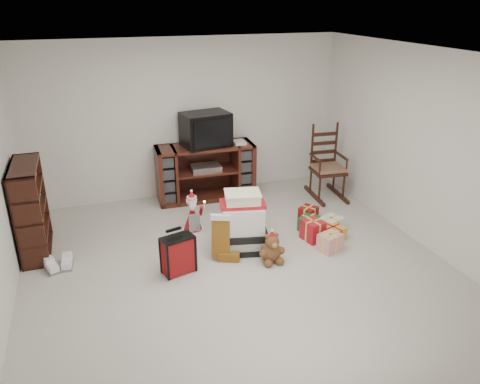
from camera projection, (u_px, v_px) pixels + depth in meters
name	position (u px, v px, depth m)	size (l,w,h in m)	color
room	(237.00, 171.00, 5.21)	(5.01, 5.01, 2.51)	beige
tv_stand	(205.00, 172.00, 7.49)	(1.57, 0.62, 0.88)	#4A1E15
bookshelf	(31.00, 211.00, 5.83)	(0.32, 0.96, 1.18)	#33150D
rocking_chair	(326.00, 171.00, 7.59)	(0.56, 0.85, 1.22)	#33150D
gift_pile	(242.00, 226.00, 5.95)	(0.71, 0.58, 0.78)	black
red_suitcase	(178.00, 255.00, 5.48)	(0.40, 0.28, 0.55)	maroon
stocking	(221.00, 237.00, 5.74)	(0.29, 0.12, 0.61)	#0D761B
teddy_bear	(271.00, 249.00, 5.74)	(0.26, 0.23, 0.38)	brown
santa_figurine	(251.00, 214.00, 6.56)	(0.29, 0.27, 0.59)	maroon
mrs_claus_figurine	(192.00, 216.00, 6.45)	(0.30, 0.29, 0.62)	maroon
sneaker_pair	(59.00, 265.00, 5.64)	(0.36, 0.31, 0.10)	white
gift_cluster	(320.00, 226.00, 6.42)	(0.73, 1.02, 0.25)	#B0141F
crt_television	(206.00, 129.00, 7.22)	(0.78, 0.61, 0.52)	black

